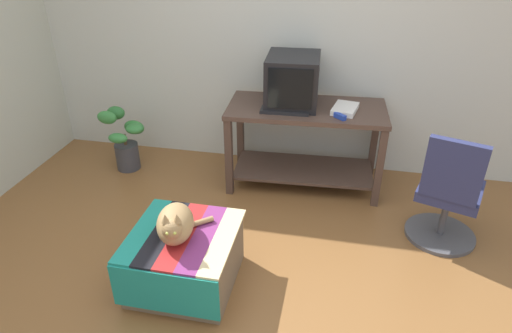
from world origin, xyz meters
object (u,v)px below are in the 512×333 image
(office_chair, at_px, (448,197))
(book, at_px, (345,109))
(cat, at_px, (175,224))
(stapler, at_px, (340,116))
(ottoman_with_blanket, at_px, (185,259))
(potted_plant, at_px, (125,141))
(desk, at_px, (305,133))
(tv_monitor, at_px, (293,81))
(keyboard, at_px, (285,111))

(office_chair, bearing_deg, book, -18.35)
(cat, xyz_separation_m, office_chair, (1.75, 0.85, -0.12))
(book, xyz_separation_m, stapler, (-0.03, -0.17, -0.00))
(book, height_order, office_chair, office_chair)
(ottoman_with_blanket, relative_size, potted_plant, 1.14)
(ottoman_with_blanket, bearing_deg, desk, 66.78)
(tv_monitor, height_order, cat, tv_monitor)
(potted_plant, xyz_separation_m, office_chair, (2.80, -0.56, 0.10))
(book, xyz_separation_m, cat, (-0.95, -1.45, -0.26))
(cat, height_order, stapler, stapler)
(tv_monitor, distance_m, cat, 1.67)
(ottoman_with_blanket, bearing_deg, book, 56.45)
(tv_monitor, bearing_deg, book, -12.75)
(keyboard, bearing_deg, stapler, -8.11)
(cat, bearing_deg, book, 41.78)
(desk, height_order, book, book)
(tv_monitor, distance_m, stapler, 0.52)
(tv_monitor, height_order, keyboard, tv_monitor)
(office_chair, bearing_deg, stapler, -8.90)
(stapler, bearing_deg, cat, -172.42)
(tv_monitor, bearing_deg, keyboard, -101.62)
(book, bearing_deg, tv_monitor, -179.40)
(book, bearing_deg, office_chair, -26.73)
(cat, xyz_separation_m, potted_plant, (-1.06, 1.41, -0.22))
(keyboard, relative_size, ottoman_with_blanket, 0.57)
(keyboard, height_order, stapler, stapler)
(book, bearing_deg, stapler, -91.35)
(desk, bearing_deg, office_chair, -32.53)
(book, distance_m, ottoman_with_blanket, 1.78)
(desk, relative_size, cat, 3.28)
(desk, xyz_separation_m, stapler, (0.28, -0.20, 0.26))
(book, relative_size, office_chair, 0.31)
(stapler, bearing_deg, desk, 98.59)
(potted_plant, bearing_deg, tv_monitor, 4.22)
(book, bearing_deg, cat, -113.06)
(tv_monitor, relative_size, book, 1.88)
(tv_monitor, distance_m, keyboard, 0.28)
(office_chair, height_order, stapler, office_chair)
(book, xyz_separation_m, potted_plant, (-2.01, -0.04, -0.48))
(tv_monitor, relative_size, ottoman_with_blanket, 0.74)
(potted_plant, bearing_deg, desk, 2.29)
(desk, height_order, stapler, stapler)
(tv_monitor, xyz_separation_m, ottoman_with_blanket, (-0.48, -1.49, -0.75))
(potted_plant, relative_size, office_chair, 0.69)
(keyboard, xyz_separation_m, ottoman_with_blanket, (-0.45, -1.29, -0.56))
(cat, bearing_deg, potted_plant, 112.00)
(book, xyz_separation_m, office_chair, (0.79, -0.60, -0.38))
(book, xyz_separation_m, ottoman_with_blanket, (-0.93, -1.41, -0.57))
(potted_plant, bearing_deg, office_chair, -11.26)
(tv_monitor, bearing_deg, office_chair, -31.50)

